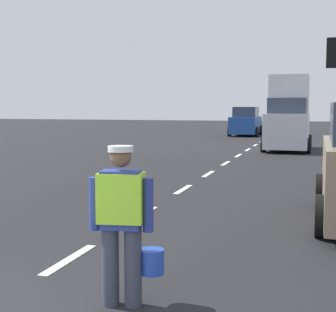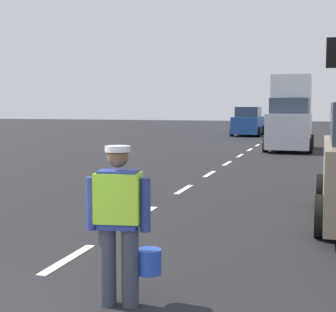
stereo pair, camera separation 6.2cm
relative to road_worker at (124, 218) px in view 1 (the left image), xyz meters
name	(u,v)px [view 1 (the left image)]	position (x,y,z in m)	size (l,w,h in m)	color
ground_plane	(249,149)	(-1.29, 19.55, -0.93)	(96.00, 96.00, 0.00)	black
lane_center_line	(259,143)	(-1.29, 23.75, -0.93)	(0.14, 46.40, 0.01)	silver
road_worker	(124,218)	(0.00, 0.00, 0.00)	(0.74, 0.45, 1.67)	#383D4C
delivery_truck	(288,116)	(0.52, 19.82, 0.68)	(2.16, 4.60, 3.54)	silver
car_oncoming_third	(246,122)	(-3.03, 31.02, 0.01)	(2.05, 4.21, 2.03)	#1E4799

